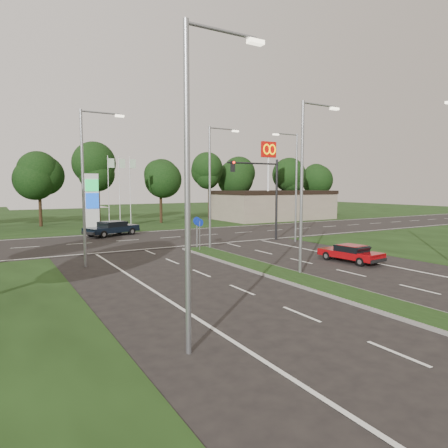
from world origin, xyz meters
TOP-DOWN VIEW (x-y plane):
  - ground at (0.00, 0.00)m, footprint 160.00×160.00m
  - verge_far at (0.00, 55.00)m, footprint 160.00×50.00m
  - cross_road at (0.00, 24.00)m, footprint 160.00×12.00m
  - median_kerb at (0.00, 4.00)m, footprint 2.00×26.00m
  - commercial_building at (22.00, 36.00)m, footprint 16.00×9.00m
  - streetlight_median_near at (1.00, 6.00)m, footprint 2.53×0.22m
  - streetlight_median_far at (1.00, 16.00)m, footprint 2.53×0.22m
  - streetlight_left_near at (-8.30, 0.00)m, footprint 2.53×0.22m
  - streetlight_left_far at (-8.30, 14.00)m, footprint 2.53×0.22m
  - streetlight_right_far at (8.80, 16.00)m, footprint 2.53×0.22m
  - traffic_signal at (7.19, 18.00)m, footprint 5.10×0.42m
  - median_signs at (0.00, 16.40)m, footprint 1.16×1.76m
  - gas_pylon at (-3.79, 33.05)m, footprint 5.80×1.26m
  - mcdonalds_sign at (18.00, 31.97)m, footprint 2.20×0.47m
  - treeline_far at (0.10, 39.93)m, footprint 6.00×6.00m
  - red_sedan at (6.00, 7.29)m, footprint 1.95×4.01m
  - navy_sedan at (-3.31, 28.01)m, footprint 5.45×3.82m

SIDE VIEW (x-z plane):
  - ground at x=0.00m, z-range 0.00..0.00m
  - verge_far at x=0.00m, z-range -0.01..0.01m
  - cross_road at x=0.00m, z-range -0.01..0.01m
  - median_kerb at x=0.00m, z-range 0.00..0.12m
  - red_sedan at x=6.00m, z-range 0.04..1.11m
  - navy_sedan at x=-3.31m, z-range 0.05..1.44m
  - median_signs at x=0.00m, z-range 0.52..2.90m
  - commercial_building at x=22.00m, z-range 0.00..4.00m
  - gas_pylon at x=-3.79m, z-range -0.80..7.20m
  - traffic_signal at x=7.19m, z-range 1.15..8.15m
  - streetlight_median_near at x=1.00m, z-range 0.58..9.58m
  - streetlight_median_far at x=1.00m, z-range 0.58..9.58m
  - streetlight_left_near at x=-8.30m, z-range 0.58..9.58m
  - streetlight_left_far at x=-8.30m, z-range 0.58..9.58m
  - streetlight_right_far at x=8.80m, z-range 0.58..9.58m
  - treeline_far at x=0.10m, z-range 1.88..11.78m
  - mcdonalds_sign at x=18.00m, z-range 2.79..13.19m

